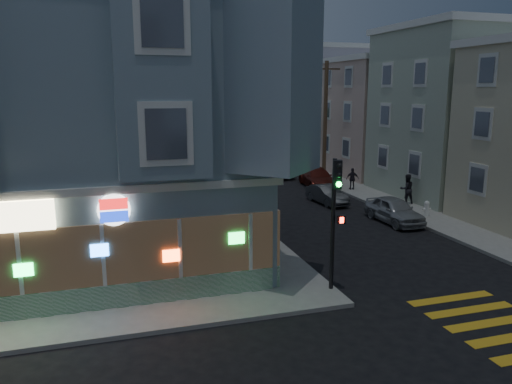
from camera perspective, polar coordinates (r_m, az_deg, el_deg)
name	(u,v)px	position (r m, az deg, el deg)	size (l,w,h in m)	color
ground	(291,351)	(14.40, 4.02, -17.66)	(120.00, 120.00, 0.00)	black
sidewalk_ne	(449,174)	(44.87, 21.15, 1.95)	(24.00, 42.00, 0.15)	gray
corner_building	(67,119)	(22.74, -20.81, 7.83)	(14.60, 14.60, 11.40)	gray
row_house_b	(479,114)	(36.74, 24.17, 8.11)	(12.00, 8.60, 10.50)	#A3B49C
row_house_c	(402,118)	(43.96, 16.34, 8.09)	(12.00, 8.60, 9.00)	#C5A999
row_house_d	(352,106)	(51.68, 10.86, 9.65)	(12.00, 8.60, 10.50)	#A39FAF
utility_pole	(325,119)	(39.42, 7.92, 8.30)	(2.20, 0.30, 9.00)	#4C3826
street_tree_near	(299,125)	(45.05, 4.88, 7.68)	(3.00, 3.00, 5.30)	#4C3826
street_tree_far	(270,119)	(52.54, 1.59, 8.28)	(3.00, 3.00, 5.30)	#4C3826
pedestrian_a	(407,189)	(31.83, 16.84, 0.33)	(0.88, 0.69, 1.82)	black
pedestrian_b	(352,179)	(35.46, 10.96, 1.49)	(0.88, 0.37, 1.51)	#27232B
parked_car_a	(394,210)	(27.71, 15.51, -2.01)	(1.64, 4.07, 1.39)	#A6AAAE
parked_car_b	(327,195)	(31.45, 8.11, -0.30)	(1.23, 3.53, 1.16)	#3B3E41
parked_car_c	(317,178)	(36.75, 7.03, 1.63)	(1.92, 4.72, 1.37)	maroon
parked_car_d	(273,168)	(40.92, 1.93, 2.72)	(2.25, 4.87, 1.35)	#A2A8AC
traffic_signal	(336,203)	(17.09, 9.09, -1.23)	(0.58, 0.52, 4.62)	black
fire_hydrant	(427,208)	(29.14, 18.92, -1.74)	(0.49, 0.29, 0.86)	white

